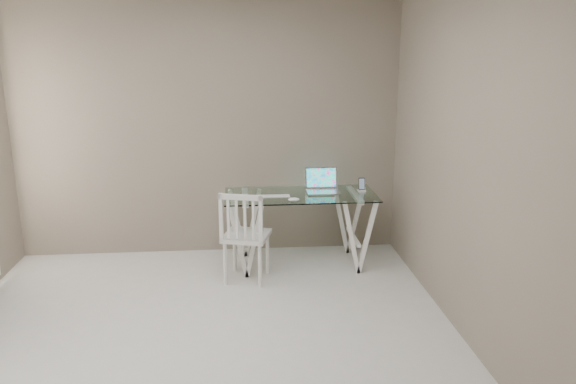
{
  "coord_description": "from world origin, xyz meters",
  "views": [
    {
      "loc": [
        0.31,
        -3.62,
        2.19
      ],
      "look_at": [
        0.76,
        1.45,
        0.85
      ],
      "focal_mm": 35.0,
      "sensor_mm": 36.0,
      "label": 1
    }
  ],
  "objects": [
    {
      "name": "room",
      "position": [
        -0.06,
        0.02,
        1.72
      ],
      "size": [
        4.5,
        4.52,
        2.71
      ],
      "color": "beige",
      "rests_on": "ground"
    },
    {
      "name": "desk",
      "position": [
        0.91,
        1.75,
        0.38
      ],
      "size": [
        1.5,
        0.7,
        0.75
      ],
      "color": "silver",
      "rests_on": "ground"
    },
    {
      "name": "chair",
      "position": [
        0.35,
        1.35,
        0.49
      ],
      "size": [
        0.5,
        0.5,
        0.9
      ],
      "rotation": [
        0.0,
        0.0,
        -0.27
      ],
      "color": "silver",
      "rests_on": "ground"
    },
    {
      "name": "laptop",
      "position": [
        1.15,
        1.85,
        0.8
      ],
      "size": [
        0.33,
        0.29,
        0.23
      ],
      "color": "#B8B8BD",
      "rests_on": "desk"
    },
    {
      "name": "keyboard",
      "position": [
        0.67,
        1.67,
        0.75
      ],
      "size": [
        0.29,
        0.12,
        0.01
      ],
      "primitive_type": "cube",
      "color": "silver",
      "rests_on": "desk"
    },
    {
      "name": "mouse",
      "position": [
        0.82,
        1.5,
        0.76
      ],
      "size": [
        0.11,
        0.07,
        0.04
      ],
      "primitive_type": "ellipsoid",
      "color": "white",
      "rests_on": "desk"
    },
    {
      "name": "phone_dock",
      "position": [
        1.55,
        1.8,
        0.78
      ],
      "size": [
        0.07,
        0.07,
        0.14
      ],
      "color": "white",
      "rests_on": "desk"
    }
  ]
}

